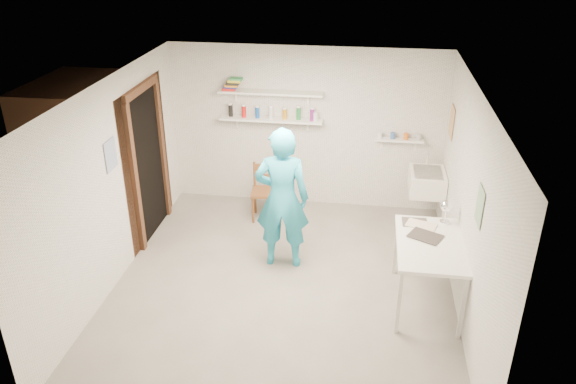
# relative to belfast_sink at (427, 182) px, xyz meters

# --- Properties ---
(floor) EXTENTS (4.00, 4.50, 0.02)m
(floor) POSITION_rel_belfast_sink_xyz_m (-1.75, -1.70, -0.71)
(floor) COLOR slate
(floor) RESTS_ON ground
(ceiling) EXTENTS (4.00, 4.50, 0.02)m
(ceiling) POSITION_rel_belfast_sink_xyz_m (-1.75, -1.70, 1.71)
(ceiling) COLOR silver
(ceiling) RESTS_ON wall_back
(wall_back) EXTENTS (4.00, 0.02, 2.40)m
(wall_back) POSITION_rel_belfast_sink_xyz_m (-1.75, 0.56, 0.50)
(wall_back) COLOR silver
(wall_back) RESTS_ON ground
(wall_front) EXTENTS (4.00, 0.02, 2.40)m
(wall_front) POSITION_rel_belfast_sink_xyz_m (-1.75, -3.96, 0.50)
(wall_front) COLOR silver
(wall_front) RESTS_ON ground
(wall_left) EXTENTS (0.02, 4.50, 2.40)m
(wall_left) POSITION_rel_belfast_sink_xyz_m (-3.76, -1.70, 0.50)
(wall_left) COLOR silver
(wall_left) RESTS_ON ground
(wall_right) EXTENTS (0.02, 4.50, 2.40)m
(wall_right) POSITION_rel_belfast_sink_xyz_m (0.26, -1.70, 0.50)
(wall_right) COLOR silver
(wall_right) RESTS_ON ground
(doorway_recess) EXTENTS (0.02, 0.90, 2.00)m
(doorway_recess) POSITION_rel_belfast_sink_xyz_m (-3.74, -0.65, 0.30)
(doorway_recess) COLOR black
(doorway_recess) RESTS_ON wall_left
(corridor_box) EXTENTS (1.40, 1.50, 2.10)m
(corridor_box) POSITION_rel_belfast_sink_xyz_m (-4.45, -0.65, 0.35)
(corridor_box) COLOR brown
(corridor_box) RESTS_ON ground
(door_lintel) EXTENTS (0.06, 1.05, 0.10)m
(door_lintel) POSITION_rel_belfast_sink_xyz_m (-3.72, -0.65, 1.35)
(door_lintel) COLOR brown
(door_lintel) RESTS_ON wall_left
(door_jamb_near) EXTENTS (0.06, 0.10, 2.00)m
(door_jamb_near) POSITION_rel_belfast_sink_xyz_m (-3.72, -1.15, 0.30)
(door_jamb_near) COLOR brown
(door_jamb_near) RESTS_ON ground
(door_jamb_far) EXTENTS (0.06, 0.10, 2.00)m
(door_jamb_far) POSITION_rel_belfast_sink_xyz_m (-3.72, -0.15, 0.30)
(door_jamb_far) COLOR brown
(door_jamb_far) RESTS_ON ground
(shelf_lower) EXTENTS (1.50, 0.22, 0.03)m
(shelf_lower) POSITION_rel_belfast_sink_xyz_m (-2.25, 0.43, 0.65)
(shelf_lower) COLOR white
(shelf_lower) RESTS_ON wall_back
(shelf_upper) EXTENTS (1.50, 0.22, 0.03)m
(shelf_upper) POSITION_rel_belfast_sink_xyz_m (-2.25, 0.43, 1.05)
(shelf_upper) COLOR white
(shelf_upper) RESTS_ON wall_back
(ledge_shelf) EXTENTS (0.70, 0.14, 0.03)m
(ledge_shelf) POSITION_rel_belfast_sink_xyz_m (-0.40, 0.47, 0.42)
(ledge_shelf) COLOR white
(ledge_shelf) RESTS_ON wall_back
(poster_left) EXTENTS (0.01, 0.28, 0.36)m
(poster_left) POSITION_rel_belfast_sink_xyz_m (-3.74, -1.65, 0.85)
(poster_left) COLOR #334C7F
(poster_left) RESTS_ON wall_left
(poster_right_a) EXTENTS (0.01, 0.34, 0.42)m
(poster_right_a) POSITION_rel_belfast_sink_xyz_m (0.24, 0.10, 0.85)
(poster_right_a) COLOR #995933
(poster_right_a) RESTS_ON wall_right
(poster_right_b) EXTENTS (0.01, 0.30, 0.38)m
(poster_right_b) POSITION_rel_belfast_sink_xyz_m (0.24, -2.25, 0.80)
(poster_right_b) COLOR #3F724C
(poster_right_b) RESTS_ON wall_right
(belfast_sink) EXTENTS (0.48, 0.60, 0.30)m
(belfast_sink) POSITION_rel_belfast_sink_xyz_m (0.00, 0.00, 0.00)
(belfast_sink) COLOR white
(belfast_sink) RESTS_ON wall_right
(man) EXTENTS (0.69, 0.47, 1.82)m
(man) POSITION_rel_belfast_sink_xyz_m (-1.84, -1.21, 0.21)
(man) COLOR #27A4C5
(man) RESTS_ON ground
(wall_clock) EXTENTS (0.33, 0.05, 0.33)m
(wall_clock) POSITION_rel_belfast_sink_xyz_m (-1.82, -0.99, 0.51)
(wall_clock) COLOR beige
(wall_clock) RESTS_ON man
(wooden_chair) EXTENTS (0.43, 0.41, 0.84)m
(wooden_chair) POSITION_rel_belfast_sink_xyz_m (-2.26, -0.07, -0.28)
(wooden_chair) COLOR brown
(wooden_chair) RESTS_ON ground
(work_table) EXTENTS (0.72, 1.20, 0.80)m
(work_table) POSITION_rel_belfast_sink_xyz_m (-0.11, -1.82, -0.30)
(work_table) COLOR white
(work_table) RESTS_ON ground
(desk_lamp) EXTENTS (0.15, 0.15, 0.15)m
(desk_lamp) POSITION_rel_belfast_sink_xyz_m (0.09, -1.34, 0.32)
(desk_lamp) COLOR white
(desk_lamp) RESTS_ON work_table
(spray_cans) EXTENTS (1.26, 0.06, 0.17)m
(spray_cans) POSITION_rel_belfast_sink_xyz_m (-2.25, 0.43, 0.75)
(spray_cans) COLOR black
(spray_cans) RESTS_ON shelf_lower
(book_stack) EXTENTS (0.28, 0.14, 0.17)m
(book_stack) POSITION_rel_belfast_sink_xyz_m (-2.80, 0.43, 1.15)
(book_stack) COLOR red
(book_stack) RESTS_ON shelf_upper
(ledge_pots) EXTENTS (0.48, 0.07, 0.09)m
(ledge_pots) POSITION_rel_belfast_sink_xyz_m (-0.40, 0.47, 0.48)
(ledge_pots) COLOR silver
(ledge_pots) RESTS_ON ledge_shelf
(papers) EXTENTS (0.30, 0.22, 0.02)m
(papers) POSITION_rel_belfast_sink_xyz_m (-0.11, -1.82, 0.11)
(papers) COLOR silver
(papers) RESTS_ON work_table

